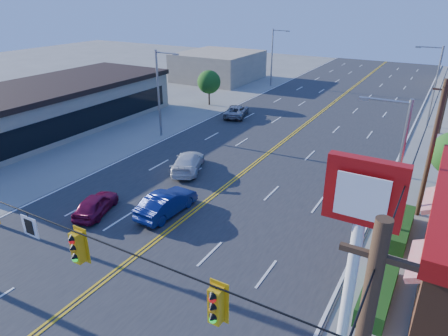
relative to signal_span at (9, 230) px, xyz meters
The scene contains 17 objects.
ground 4.89m from the signal_span, ahead, with size 160.00×160.00×0.00m, color gray.
road 20.58m from the signal_span, 89.66° to the left, with size 20.00×120.00×0.06m, color #2D2D30.
signal_span is the anchor object (origin of this frame).
kfc_pylon 11.87m from the signal_span, 19.78° to the left, with size 2.20×0.36×8.50m.
strip_mall 28.46m from the signal_span, 140.56° to the left, with size 10.40×26.40×4.40m.
streetlight_se 17.76m from the signal_span, 52.06° to the left, with size 2.55×0.25×8.00m.
streetlight_ne 39.54m from the signal_span, 73.98° to the left, with size 2.55×0.25×8.00m.
streetlight_sw 24.46m from the signal_span, 115.88° to the left, with size 2.55×0.25×8.00m.
streetlight_nw 49.17m from the signal_span, 102.54° to the left, with size 2.55×0.25×8.00m.
utility_pole_near 21.82m from the signal_span, 55.61° to the left, with size 0.28×0.28×8.40m, color #47301E.
utility_pole_mid 38.06m from the signal_span, 71.11° to the left, with size 0.28×0.28×8.40m, color #47301E.
tree_west 36.42m from the signal_span, 110.75° to the left, with size 2.80×2.80×4.20m.
bld_west_far 52.03m from the signal_span, 112.50° to the left, with size 11.00×12.00×4.20m, color tan.
car_magenta 10.40m from the signal_span, 121.52° to the left, with size 1.49×3.70×1.26m, color maroon.
car_blue 11.13m from the signal_span, 96.43° to the left, with size 1.55×4.45×1.47m, color navy.
car_white 17.28m from the signal_span, 103.07° to the left, with size 1.94×4.77×1.39m, color silver.
car_silver 32.25m from the signal_span, 103.60° to the left, with size 2.11×4.58×1.27m, color gray.
Camera 1 is at (12.58, -6.65, 12.65)m, focal length 32.00 mm.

